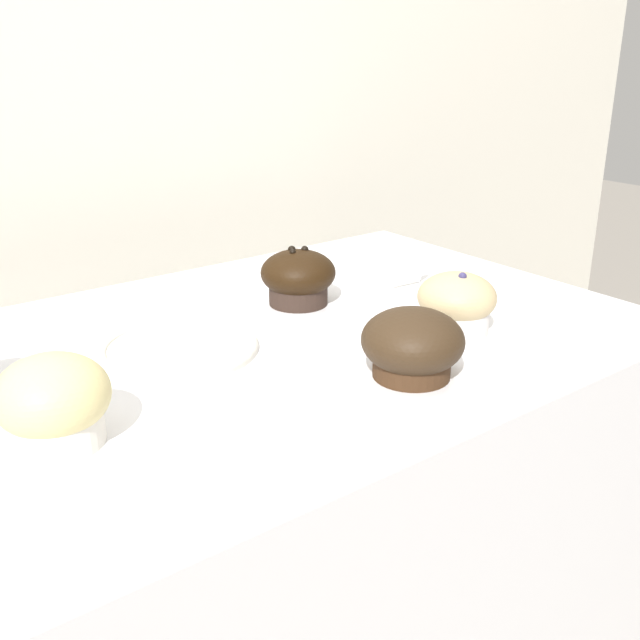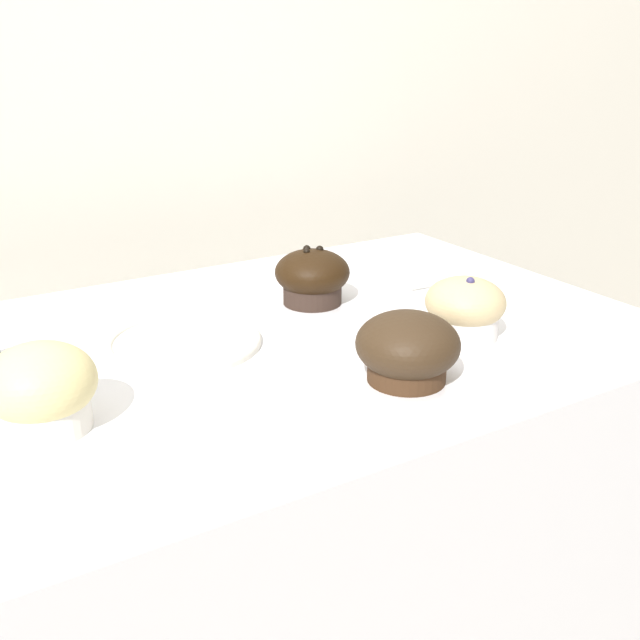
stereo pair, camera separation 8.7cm
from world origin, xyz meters
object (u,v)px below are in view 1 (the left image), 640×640
Objects in this scene: muffin_front_center at (456,303)px; muffin_back_left at (413,345)px; muffin_back_right at (53,403)px; muffin_front_left at (298,277)px; serving_plate at (180,347)px.

muffin_back_left is (-0.14, -0.06, -0.00)m from muffin_front_center.
muffin_back_right is 0.44m from muffin_front_left.
muffin_back_left is 1.09× the size of muffin_front_left.
muffin_back_left is 0.37m from muffin_back_right.
muffin_front_left is 0.56× the size of serving_plate.
muffin_front_center is at bearing -27.01° from serving_plate.
muffin_back_left is at bearing -155.52° from muffin_front_center.
muffin_back_right is (-0.50, 0.03, 0.00)m from muffin_front_center.
muffin_back_right is at bearing 165.48° from muffin_back_left.
muffin_back_right is at bearing -146.79° from serving_plate.
muffin_front_center is 0.87× the size of muffin_back_left.
muffin_front_center reaches higher than serving_plate.
muffin_back_right is 1.01× the size of muffin_front_left.
muffin_front_center is 0.94× the size of muffin_back_right.
muffin_front_left is 0.22m from serving_plate.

